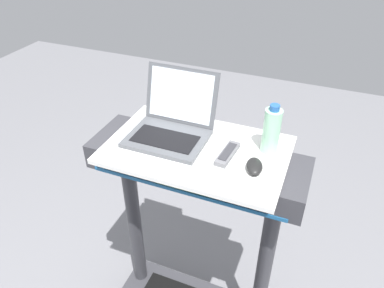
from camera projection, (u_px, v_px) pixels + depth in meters
The scene contains 5 objects.
desk_board at pixel (197, 150), 1.47m from camera, with size 0.72×0.46×0.02m, color white.
laptop at pixel (172, 124), 1.52m from camera, with size 0.32×0.31×0.25m.
computer_mouse at pixel (254, 166), 1.34m from camera, with size 0.06×0.10×0.03m, color black.
water_bottle at pixel (272, 130), 1.40m from camera, with size 0.07×0.07×0.20m.
tv_remote at pixel (227, 154), 1.42m from camera, with size 0.06×0.16×0.02m.
Camera 1 is at (0.43, -0.42, 2.00)m, focal length 34.46 mm.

